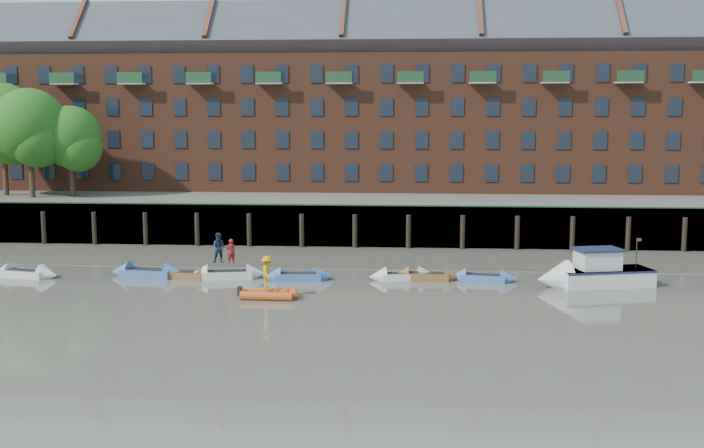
# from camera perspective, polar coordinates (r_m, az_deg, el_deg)

# --- Properties ---
(ground) EXTENTS (220.00, 220.00, 0.00)m
(ground) POSITION_cam_1_polar(r_m,az_deg,el_deg) (40.67, -4.83, -6.71)
(ground) COLOR #635E55
(ground) RESTS_ON ground
(foreshore) EXTENTS (110.00, 8.00, 0.50)m
(foreshore) POSITION_cam_1_polar(r_m,az_deg,el_deg) (58.12, -2.04, -2.31)
(foreshore) COLOR #3D382F
(foreshore) RESTS_ON ground
(mud_band) EXTENTS (110.00, 1.60, 0.10)m
(mud_band) POSITION_cam_1_polar(r_m,az_deg,el_deg) (54.80, -2.42, -2.93)
(mud_band) COLOR #4C4336
(mud_band) RESTS_ON ground
(river_wall) EXTENTS (110.00, 1.23, 3.30)m
(river_wall) POSITION_cam_1_polar(r_m,az_deg,el_deg) (62.18, -1.60, -0.16)
(river_wall) COLOR #2D2A26
(river_wall) RESTS_ON ground
(bank_terrace) EXTENTS (110.00, 28.00, 3.20)m
(bank_terrace) POSITION_cam_1_polar(r_m,az_deg,el_deg) (75.64, -0.55, 1.25)
(bank_terrace) COLOR #5E594D
(bank_terrace) RESTS_ON ground
(apartment_terrace) EXTENTS (80.60, 15.56, 20.98)m
(apartment_terrace) POSITION_cam_1_polar(r_m,az_deg,el_deg) (76.20, -0.50, 9.75)
(apartment_terrace) COLOR brown
(apartment_terrace) RESTS_ON bank_terrace
(tree_cluster) EXTENTS (11.76, 7.74, 9.40)m
(tree_cluster) POSITION_cam_1_polar(r_m,az_deg,el_deg) (73.54, -21.61, 6.31)
(tree_cluster) COLOR #3A281C
(tree_cluster) RESTS_ON bank_terrace
(rowboat_0) EXTENTS (4.66, 2.20, 1.30)m
(rowboat_0) POSITION_cam_1_polar(r_m,az_deg,el_deg) (54.96, -21.67, -3.20)
(rowboat_0) COLOR silver
(rowboat_0) RESTS_ON ground
(rowboat_1) EXTENTS (5.03, 1.96, 1.42)m
(rowboat_1) POSITION_cam_1_polar(r_m,az_deg,el_deg) (52.69, -13.96, -3.30)
(rowboat_1) COLOR #4468AC
(rowboat_1) RESTS_ON ground
(rowboat_2) EXTENTS (4.29, 1.89, 1.20)m
(rowboat_2) POSITION_cam_1_polar(r_m,az_deg,el_deg) (51.79, -11.50, -3.46)
(rowboat_2) COLOR brown
(rowboat_2) RESTS_ON ground
(rowboat_3) EXTENTS (4.91, 2.28, 1.37)m
(rowboat_3) POSITION_cam_1_polar(r_m,az_deg,el_deg) (51.26, -8.64, -3.47)
(rowboat_3) COLOR silver
(rowboat_3) RESTS_ON ground
(rowboat_4) EXTENTS (4.38, 1.66, 1.24)m
(rowboat_4) POSITION_cam_1_polar(r_m,az_deg,el_deg) (50.32, -3.72, -3.64)
(rowboat_4) COLOR #4468AC
(rowboat_4) RESTS_ON ground
(rowboat_5) EXTENTS (4.34, 2.05, 1.21)m
(rowboat_5) POSITION_cam_1_polar(r_m,az_deg,el_deg) (50.42, 3.51, -3.62)
(rowboat_5) COLOR silver
(rowboat_5) RESTS_ON ground
(rowboat_6) EXTENTS (4.25, 1.31, 1.23)m
(rowboat_6) POSITION_cam_1_polar(r_m,az_deg,el_deg) (50.50, 5.16, -3.62)
(rowboat_6) COLOR brown
(rowboat_6) RESTS_ON ground
(rowboat_7) EXTENTS (4.21, 1.85, 1.18)m
(rowboat_7) POSITION_cam_1_polar(r_m,az_deg,el_deg) (50.50, 9.10, -3.69)
(rowboat_7) COLOR #4468AC
(rowboat_7) RESTS_ON ground
(rib_tender) EXTENTS (3.16, 1.56, 0.54)m
(rib_tender) POSITION_cam_1_polar(r_m,az_deg,el_deg) (45.53, -5.67, -4.85)
(rib_tender) COLOR #D0521E
(rib_tender) RESTS_ON ground
(motor_launch) EXTENTS (7.23, 3.87, 2.84)m
(motor_launch) POSITION_cam_1_polar(r_m,az_deg,el_deg) (50.24, 15.89, -3.35)
(motor_launch) COLOR silver
(motor_launch) RESTS_ON ground
(person_rower_a) EXTENTS (0.68, 0.61, 1.56)m
(person_rower_a) POSITION_cam_1_polar(r_m,az_deg,el_deg) (50.85, -8.39, -1.89)
(person_rower_a) COLOR maroon
(person_rower_a) RESTS_ON rowboat_3
(person_rower_b) EXTENTS (1.02, 0.84, 1.89)m
(person_rower_b) POSITION_cam_1_polar(r_m,az_deg,el_deg) (51.22, -9.17, -1.65)
(person_rower_b) COLOR #19233F
(person_rower_b) RESTS_ON rowboat_3
(person_rib_crew) EXTENTS (0.97, 1.33, 1.85)m
(person_rib_crew) POSITION_cam_1_polar(r_m,az_deg,el_deg) (45.38, -5.90, -3.35)
(person_rib_crew) COLOR orange
(person_rib_crew) RESTS_ON rib_tender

